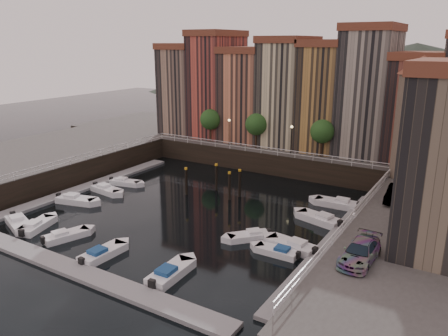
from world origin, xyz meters
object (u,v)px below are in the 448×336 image
Objects in this scene: car_a at (422,179)px; car_b at (396,195)px; car_c at (360,253)px; mooring_pilings at (218,182)px; corner_tower at (417,116)px; boat_left_0 at (18,223)px; gangway at (373,193)px; boat_left_2 at (106,190)px; boat_left_1 at (76,200)px.

car_a is 0.82× the size of car_b.
car_a is 21.52m from car_c.
corner_tower is at bearing 25.25° from mooring_pilings.
corner_tower reaches higher than car_a.
boat_left_0 is at bearing -170.01° from car_c.
gangway is 1.71× the size of boat_left_2.
boat_left_1 reaches higher than boat_left_2.
boat_left_2 is 37.18m from car_a.
car_b is at bearing -56.29° from gangway.
gangway is 18.10m from mooring_pilings.
boat_left_2 is at bearing 169.09° from car_c.
gangway reaches higher than boat_left_0.
car_c is (20.74, -13.88, 2.09)m from mooring_pilings.
corner_tower is at bearing 128.79° from car_a.
boat_left_0 is 0.96× the size of boat_left_1.
car_b reaches higher than mooring_pilings.
car_a is (34.25, 14.10, 3.28)m from boat_left_2.
boat_left_0 is at bearing -141.24° from gangway.
car_b reaches higher than boat_left_0.
car_b is at bearing 92.60° from car_c.
corner_tower reaches higher than boat_left_1.
corner_tower reaches higher than mooring_pilings.
boat_left_1 is at bearing -86.45° from boat_left_2.
boat_left_0 reaches higher than boat_left_2.
gangway is 5.40m from car_a.
corner_tower reaches higher than car_b.
boat_left_0 is 43.15m from car_a.
boat_left_2 is at bearing -168.64° from car_b.
gangway is at bearing 59.32° from boat_left_0.
car_a is at bearing -51.77° from corner_tower.
gangway is 34.16m from boat_left_1.
gangway is 5.95m from car_b.
car_c reaches higher than boat_left_1.
car_a is at bearing 29.51° from boat_left_2.
corner_tower is at bearing 91.10° from car_b.
car_a is at bearing 79.51° from car_b.
boat_left_1 is (-33.00, -20.57, -9.81)m from corner_tower.
boat_left_2 is at bearing -153.88° from corner_tower.
car_b is 0.92× the size of car_c.
corner_tower is at bearing 33.26° from boat_left_2.
boat_left_0 is at bearing -100.39° from boat_left_1.
boat_left_2 is at bearing 111.57° from boat_left_0.
gangway is at bearing 16.24° from mooring_pilings.
mooring_pilings is 14.09m from boat_left_2.
corner_tower reaches higher than boat_left_2.
boat_left_2 is 34.17m from car_c.
boat_left_0 is 1.05× the size of car_b.
boat_left_0 is 7.71m from boat_left_1.
car_a is at bearing 29.98° from gangway.
car_a is at bearing 88.83° from car_c.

